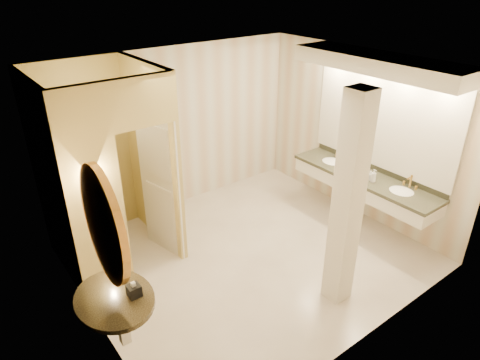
# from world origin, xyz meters

# --- Properties ---
(floor) EXTENTS (4.50, 4.50, 0.00)m
(floor) POSITION_xyz_m (0.00, 0.00, 0.00)
(floor) COLOR silver
(floor) RESTS_ON ground
(ceiling) EXTENTS (4.50, 4.50, 0.00)m
(ceiling) POSITION_xyz_m (0.00, 0.00, 2.70)
(ceiling) COLOR white
(ceiling) RESTS_ON wall_back
(wall_back) EXTENTS (4.50, 0.02, 2.70)m
(wall_back) POSITION_xyz_m (0.00, 2.00, 1.35)
(wall_back) COLOR beige
(wall_back) RESTS_ON floor
(wall_front) EXTENTS (4.50, 0.02, 2.70)m
(wall_front) POSITION_xyz_m (0.00, -2.00, 1.35)
(wall_front) COLOR beige
(wall_front) RESTS_ON floor
(wall_left) EXTENTS (0.02, 4.00, 2.70)m
(wall_left) POSITION_xyz_m (-2.25, 0.00, 1.35)
(wall_left) COLOR beige
(wall_left) RESTS_ON floor
(wall_right) EXTENTS (0.02, 4.00, 2.70)m
(wall_right) POSITION_xyz_m (2.25, 0.00, 1.35)
(wall_right) COLOR beige
(wall_right) RESTS_ON floor
(toilet_closet) EXTENTS (1.50, 1.55, 2.70)m
(toilet_closet) POSITION_xyz_m (-1.11, 0.97, 1.39)
(toilet_closet) COLOR #DFC875
(toilet_closet) RESTS_ON floor
(wall_sconce) EXTENTS (0.14, 0.14, 0.42)m
(wall_sconce) POSITION_xyz_m (-1.93, 0.43, 1.73)
(wall_sconce) COLOR #B6893A
(wall_sconce) RESTS_ON toilet_closet
(vanity) EXTENTS (0.75, 2.62, 2.09)m
(vanity) POSITION_xyz_m (1.98, -0.40, 1.63)
(vanity) COLOR silver
(vanity) RESTS_ON floor
(console_shelf) EXTENTS (0.94, 0.94, 1.92)m
(console_shelf) POSITION_xyz_m (-2.21, -0.64, 1.34)
(console_shelf) COLOR black
(console_shelf) RESTS_ON floor
(pillar) EXTENTS (0.27, 0.27, 2.70)m
(pillar) POSITION_xyz_m (0.35, -1.33, 1.35)
(pillar) COLOR silver
(pillar) RESTS_ON floor
(tissue_box) EXTENTS (0.12, 0.12, 0.12)m
(tissue_box) POSITION_xyz_m (-2.06, -0.74, 0.94)
(tissue_box) COLOR black
(tissue_box) RESTS_ON console_shelf
(toilet) EXTENTS (0.51, 0.73, 0.68)m
(toilet) POSITION_xyz_m (-1.95, 1.63, 0.34)
(toilet) COLOR white
(toilet) RESTS_ON floor
(soap_bottle_a) EXTENTS (0.09, 0.09, 0.14)m
(soap_bottle_a) POSITION_xyz_m (1.88, -0.54, 0.95)
(soap_bottle_a) COLOR beige
(soap_bottle_a) RESTS_ON vanity
(soap_bottle_b) EXTENTS (0.10, 0.10, 0.12)m
(soap_bottle_b) POSITION_xyz_m (1.87, -0.29, 0.94)
(soap_bottle_b) COLOR silver
(soap_bottle_b) RESTS_ON vanity
(soap_bottle_c) EXTENTS (0.08, 0.08, 0.21)m
(soap_bottle_c) POSITION_xyz_m (1.85, -0.62, 0.98)
(soap_bottle_c) COLOR #C6B28C
(soap_bottle_c) RESTS_ON vanity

